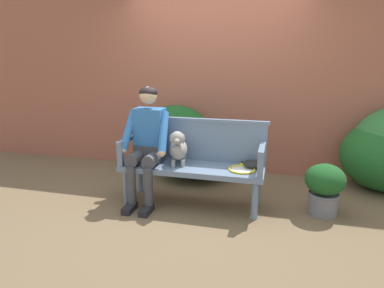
{
  "coord_description": "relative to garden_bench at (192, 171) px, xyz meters",
  "views": [
    {
      "loc": [
        0.92,
        -3.57,
        1.69
      ],
      "look_at": [
        0.0,
        0.0,
        0.72
      ],
      "focal_mm": 32.0,
      "sensor_mm": 36.0,
      "label": 1
    }
  ],
  "objects": [
    {
      "name": "brick_garden_fence",
      "position": [
        0.0,
        1.46,
        0.98
      ],
      "size": [
        8.0,
        0.3,
        2.79
      ],
      "primitive_type": "cube",
      "color": "#9E5642",
      "rests_on": "ground"
    },
    {
      "name": "potted_plant",
      "position": [
        1.44,
        0.11,
        -0.09
      ],
      "size": [
        0.42,
        0.42,
        0.57
      ],
      "color": "slate",
      "rests_on": "ground"
    },
    {
      "name": "bench_armrest_right_end",
      "position": [
        0.77,
        -0.09,
        0.27
      ],
      "size": [
        0.06,
        0.52,
        0.28
      ],
      "color": "slate",
      "rests_on": "garden_bench"
    },
    {
      "name": "hedge_bush_mid_right",
      "position": [
        -0.51,
        1.06,
        0.08
      ],
      "size": [
        1.08,
        0.73,
        0.99
      ],
      "primitive_type": "ellipsoid",
      "color": "#194C1E",
      "rests_on": "ground"
    },
    {
      "name": "bench_backrest",
      "position": [
        0.0,
        0.23,
        0.32
      ],
      "size": [
        1.66,
        0.06,
        0.5
      ],
      "color": "slate",
      "rests_on": "garden_bench"
    },
    {
      "name": "baseball_glove",
      "position": [
        0.68,
        0.08,
        0.11
      ],
      "size": [
        0.22,
        0.17,
        0.09
      ],
      "primitive_type": "ellipsoid",
      "rotation": [
        0.0,
        0.0,
        -0.01
      ],
      "color": "black",
      "rests_on": "garden_bench"
    },
    {
      "name": "bench_armrest_left_end",
      "position": [
        -0.77,
        -0.09,
        0.27
      ],
      "size": [
        0.06,
        0.52,
        0.28
      ],
      "color": "slate",
      "rests_on": "garden_bench"
    },
    {
      "name": "garden_bench",
      "position": [
        0.0,
        0.0,
        0.0
      ],
      "size": [
        1.62,
        0.52,
        0.47
      ],
      "color": "slate",
      "rests_on": "ground"
    },
    {
      "name": "person_seated",
      "position": [
        -0.52,
        -0.02,
        0.33
      ],
      "size": [
        0.56,
        0.66,
        1.34
      ],
      "color": "black",
      "rests_on": "ground"
    },
    {
      "name": "tennis_racket",
      "position": [
        0.56,
        -0.0,
        0.07
      ],
      "size": [
        0.32,
        0.57,
        0.03
      ],
      "color": "yellow",
      "rests_on": "garden_bench"
    },
    {
      "name": "ground_plane",
      "position": [
        0.0,
        0.0,
        -0.41
      ],
      "size": [
        40.0,
        40.0,
        0.0
      ],
      "primitive_type": "plane",
      "color": "brown"
    },
    {
      "name": "hedge_bush_far_left",
      "position": [
        -0.2,
        1.04,
        -0.11
      ],
      "size": [
        1.18,
        1.16,
        0.61
      ],
      "primitive_type": "ellipsoid",
      "color": "#1E5B23",
      "rests_on": "ground"
    },
    {
      "name": "dog_on_bench",
      "position": [
        -0.15,
        -0.03,
        0.27
      ],
      "size": [
        0.25,
        0.41,
        0.41
      ],
      "color": "gray",
      "rests_on": "garden_bench"
    }
  ]
}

